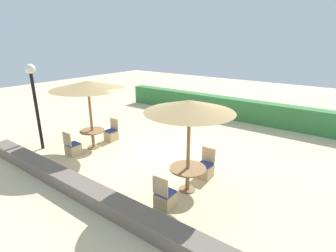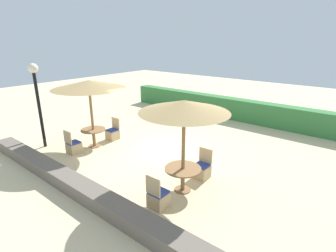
% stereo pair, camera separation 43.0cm
% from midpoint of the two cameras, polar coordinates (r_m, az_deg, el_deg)
% --- Properties ---
extents(ground_plane, '(40.00, 40.00, 0.00)m').
position_cam_midpoint_polar(ground_plane, '(10.23, -3.22, -5.65)').
color(ground_plane, beige).
extents(hedge_row, '(13.00, 0.70, 1.12)m').
position_cam_midpoint_polar(hedge_row, '(14.88, 11.59, 4.01)').
color(hedge_row, '#387A3D').
rests_on(hedge_row, ground_plane).
extents(stone_border, '(10.00, 0.56, 0.41)m').
position_cam_midpoint_polar(stone_border, '(8.03, -20.31, -12.46)').
color(stone_border, '#6B6056').
rests_on(stone_border, ground_plane).
extents(lamp_post, '(0.36, 0.36, 3.32)m').
position_cam_midpoint_polar(lamp_post, '(11.15, -28.22, 6.86)').
color(lamp_post, black).
rests_on(lamp_post, ground_plane).
extents(parasol_front_left, '(2.79, 2.79, 2.70)m').
position_cam_midpoint_polar(parasol_front_left, '(10.41, -18.21, 8.43)').
color(parasol_front_left, olive).
rests_on(parasol_front_left, ground_plane).
extents(round_table_front_left, '(0.97, 0.97, 0.74)m').
position_cam_midpoint_polar(round_table_front_left, '(10.89, -17.19, -1.79)').
color(round_table_front_left, olive).
rests_on(round_table_front_left, ground_plane).
extents(patio_chair_front_left_south, '(0.46, 0.46, 0.93)m').
position_cam_midpoint_polar(patio_chair_front_left_south, '(10.58, -21.12, -4.55)').
color(patio_chair_front_left_south, tan).
rests_on(patio_chair_front_left_south, ground_plane).
extents(patio_chair_front_left_north, '(0.46, 0.46, 0.93)m').
position_cam_midpoint_polar(patio_chair_front_left_north, '(11.60, -13.26, -1.77)').
color(patio_chair_front_left_north, tan).
rests_on(patio_chair_front_left_north, ground_plane).
extents(parasol_front_right, '(2.44, 2.44, 2.67)m').
position_cam_midpoint_polar(parasol_front_right, '(6.86, 2.90, 4.22)').
color(parasol_front_right, olive).
rests_on(parasol_front_right, ground_plane).
extents(round_table_front_right, '(1.04, 1.04, 0.71)m').
position_cam_midpoint_polar(round_table_front_right, '(7.57, 2.66, -10.12)').
color(round_table_front_right, olive).
rests_on(round_table_front_right, ground_plane).
extents(patio_chair_front_right_south, '(0.46, 0.46, 0.93)m').
position_cam_midpoint_polar(patio_chair_front_right_south, '(7.02, -2.48, -15.42)').
color(patio_chair_front_right_south, tan).
rests_on(patio_chair_front_right_south, ground_plane).
extents(patio_chair_front_right_north, '(0.46, 0.46, 0.93)m').
position_cam_midpoint_polar(patio_chair_front_right_north, '(8.44, 6.60, -9.28)').
color(patio_chair_front_right_north, tan).
rests_on(patio_chair_front_right_north, ground_plane).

